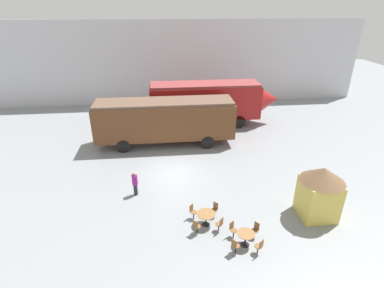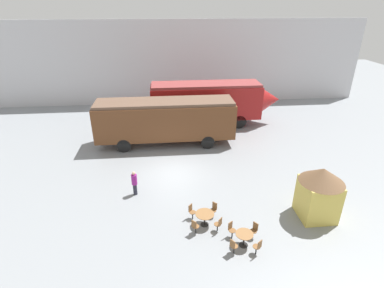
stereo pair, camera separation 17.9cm
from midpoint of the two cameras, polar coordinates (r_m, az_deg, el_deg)
name	(u,v)px [view 1 (the left image)]	position (r m, az deg, el deg)	size (l,w,h in m)	color
ground_plane	(174,172)	(20.81, -3.69, -5.33)	(80.00, 80.00, 0.00)	gray
backdrop_wall	(166,63)	(34.00, -5.19, 15.08)	(44.00, 0.15, 9.00)	silver
streamlined_locomotive	(213,100)	(28.03, 3.91, 8.30)	(12.00, 2.69, 3.99)	maroon
passenger_coach_wooden	(165,119)	(24.04, -5.40, 4.77)	(10.96, 2.71, 3.68)	brown
cafe_table_near	(246,236)	(15.14, 9.85, -16.86)	(0.85, 0.85, 0.72)	black
cafe_table_mid	(206,216)	(16.03, 2.35, -13.47)	(0.98, 0.98, 0.72)	black
cafe_chair_0	(260,246)	(14.87, 12.40, -18.40)	(0.40, 0.40, 0.87)	black
cafe_chair_1	(256,229)	(15.68, 11.68, -15.55)	(0.40, 0.40, 0.87)	black
cafe_chair_2	(233,228)	(15.52, 7.42, -15.66)	(0.40, 0.40, 0.87)	black
cafe_chair_3	(235,245)	(14.70, 7.84, -18.57)	(0.40, 0.40, 0.87)	black
cafe_chair_4	(215,209)	(16.65, 4.06, -12.16)	(0.40, 0.40, 0.87)	black
cafe_chair_5	(193,211)	(16.47, -0.20, -12.58)	(0.40, 0.40, 0.87)	black
cafe_chair_6	(196,226)	(15.54, 0.48, -15.34)	(0.40, 0.40, 0.87)	black
cafe_chair_7	(220,223)	(15.74, 5.03, -14.85)	(0.40, 0.40, 0.87)	black
visitor_person	(135,183)	(18.40, -11.09, -7.22)	(0.34, 0.34, 1.59)	#262633
ticket_kiosk	(320,190)	(17.34, 22.93, -8.03)	(2.34, 2.34, 3.00)	#DBC151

